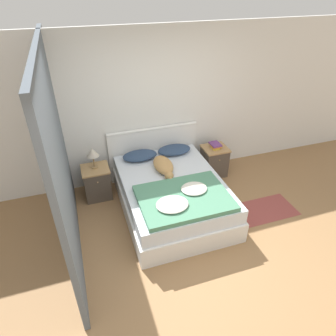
{
  "coord_description": "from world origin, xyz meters",
  "views": [
    {
      "loc": [
        -1.07,
        -2.38,
        3.14
      ],
      "look_at": [
        0.14,
        1.24,
        0.65
      ],
      "focal_mm": 32.0,
      "sensor_mm": 36.0,
      "label": 1
    }
  ],
  "objects_px": {
    "pillow_right": "(174,150)",
    "book_stack": "(215,145)",
    "table_lamp": "(92,153)",
    "bed": "(172,195)",
    "nightstand_right": "(214,161)",
    "dog": "(164,166)",
    "nightstand_left": "(97,182)",
    "pillow_left": "(140,155)"
  },
  "relations": [
    {
      "from": "nightstand_right",
      "to": "dog",
      "type": "bearing_deg",
      "value": -160.21
    },
    {
      "from": "nightstand_right",
      "to": "table_lamp",
      "type": "distance_m",
      "value": 2.17
    },
    {
      "from": "pillow_right",
      "to": "table_lamp",
      "type": "height_order",
      "value": "table_lamp"
    },
    {
      "from": "bed",
      "to": "nightstand_right",
      "type": "distance_m",
      "value": 1.27
    },
    {
      "from": "bed",
      "to": "book_stack",
      "type": "distance_m",
      "value": 1.31
    },
    {
      "from": "nightstand_left",
      "to": "dog",
      "type": "relative_size",
      "value": 0.75
    },
    {
      "from": "bed",
      "to": "table_lamp",
      "type": "relative_size",
      "value": 5.72
    },
    {
      "from": "pillow_right",
      "to": "table_lamp",
      "type": "distance_m",
      "value": 1.37
    },
    {
      "from": "pillow_right",
      "to": "book_stack",
      "type": "relative_size",
      "value": 2.65
    },
    {
      "from": "pillow_right",
      "to": "book_stack",
      "type": "height_order",
      "value": "pillow_right"
    },
    {
      "from": "bed",
      "to": "table_lamp",
      "type": "bearing_deg",
      "value": 145.12
    },
    {
      "from": "nightstand_left",
      "to": "pillow_left",
      "type": "bearing_deg",
      "value": 4.73
    },
    {
      "from": "pillow_right",
      "to": "dog",
      "type": "distance_m",
      "value": 0.56
    },
    {
      "from": "nightstand_right",
      "to": "nightstand_left",
      "type": "bearing_deg",
      "value": 180.0
    },
    {
      "from": "pillow_right",
      "to": "dog",
      "type": "bearing_deg",
      "value": -126.5
    },
    {
      "from": "nightstand_right",
      "to": "pillow_left",
      "type": "xyz_separation_m",
      "value": [
        -1.36,
        0.06,
        0.33
      ]
    },
    {
      "from": "pillow_right",
      "to": "table_lamp",
      "type": "relative_size",
      "value": 1.66
    },
    {
      "from": "dog",
      "to": "table_lamp",
      "type": "xyz_separation_m",
      "value": [
        -1.02,
        0.42,
        0.18
      ]
    },
    {
      "from": "bed",
      "to": "nightstand_left",
      "type": "xyz_separation_m",
      "value": [
        -1.05,
        0.7,
        0.01
      ]
    },
    {
      "from": "nightstand_right",
      "to": "table_lamp",
      "type": "relative_size",
      "value": 1.59
    },
    {
      "from": "bed",
      "to": "pillow_right",
      "type": "bearing_deg",
      "value": 68.45
    },
    {
      "from": "bed",
      "to": "nightstand_right",
      "type": "height_order",
      "value": "bed"
    },
    {
      "from": "bed",
      "to": "pillow_left",
      "type": "distance_m",
      "value": 0.89
    },
    {
      "from": "bed",
      "to": "nightstand_left",
      "type": "relative_size",
      "value": 3.61
    },
    {
      "from": "pillow_left",
      "to": "book_stack",
      "type": "distance_m",
      "value": 1.36
    },
    {
      "from": "dog",
      "to": "pillow_right",
      "type": "bearing_deg",
      "value": 53.5
    },
    {
      "from": "bed",
      "to": "nightstand_right",
      "type": "relative_size",
      "value": 3.61
    },
    {
      "from": "dog",
      "to": "nightstand_left",
      "type": "bearing_deg",
      "value": 159.07
    },
    {
      "from": "pillow_left",
      "to": "nightstand_left",
      "type": "bearing_deg",
      "value": -175.27
    },
    {
      "from": "nightstand_right",
      "to": "pillow_right",
      "type": "relative_size",
      "value": 0.96
    },
    {
      "from": "nightstand_right",
      "to": "book_stack",
      "type": "distance_m",
      "value": 0.32
    },
    {
      "from": "book_stack",
      "to": "pillow_right",
      "type": "bearing_deg",
      "value": 175.97
    },
    {
      "from": "pillow_right",
      "to": "dog",
      "type": "xyz_separation_m",
      "value": [
        -0.34,
        -0.45,
        0.02
      ]
    },
    {
      "from": "bed",
      "to": "pillow_right",
      "type": "xyz_separation_m",
      "value": [
        0.3,
        0.77,
        0.34
      ]
    },
    {
      "from": "table_lamp",
      "to": "nightstand_left",
      "type": "bearing_deg",
      "value": -90.0
    },
    {
      "from": "dog",
      "to": "book_stack",
      "type": "bearing_deg",
      "value": 20.2
    },
    {
      "from": "bed",
      "to": "table_lamp",
      "type": "distance_m",
      "value": 1.39
    },
    {
      "from": "nightstand_left",
      "to": "dog",
      "type": "xyz_separation_m",
      "value": [
        1.02,
        -0.39,
        0.35
      ]
    },
    {
      "from": "table_lamp",
      "to": "pillow_left",
      "type": "bearing_deg",
      "value": 2.46
    },
    {
      "from": "pillow_left",
      "to": "bed",
      "type": "bearing_deg",
      "value": -68.45
    },
    {
      "from": "pillow_left",
      "to": "pillow_right",
      "type": "xyz_separation_m",
      "value": [
        0.61,
        0.0,
        0.0
      ]
    },
    {
      "from": "table_lamp",
      "to": "book_stack",
      "type": "bearing_deg",
      "value": -0.56
    }
  ]
}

